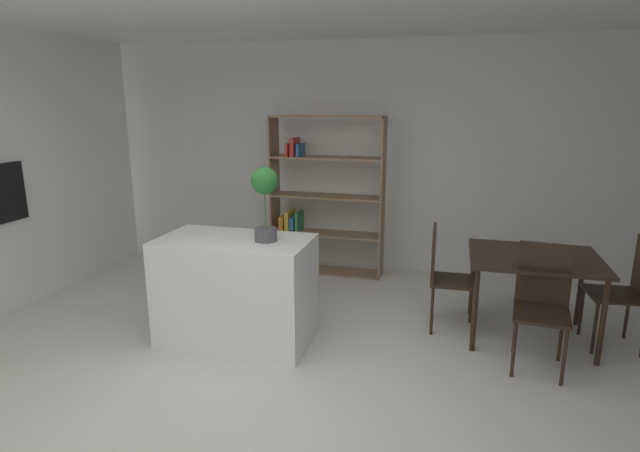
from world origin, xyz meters
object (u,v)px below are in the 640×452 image
(kitchen_island, at_px, (236,290))
(dining_chair_window_side, at_px, (630,284))
(potted_plant_on_island, at_px, (265,194))
(dining_table, at_px, (534,264))
(dining_chair_near, at_px, (542,296))
(dining_chair_island_side, at_px, (443,270))
(open_bookshelf, at_px, (321,196))

(kitchen_island, distance_m, dining_chair_window_side, 3.33)
(potted_plant_on_island, xyz_separation_m, dining_table, (2.20, 0.70, -0.63))
(kitchen_island, bearing_deg, potted_plant_on_island, 1.13)
(dining_chair_near, relative_size, dining_chair_island_side, 1.02)
(kitchen_island, relative_size, dining_chair_near, 1.33)
(kitchen_island, xyz_separation_m, dining_chair_near, (2.50, 0.23, 0.11))
(dining_chair_window_side, height_order, dining_chair_island_side, dining_chair_window_side)
(dining_chair_near, bearing_deg, dining_chair_window_side, 39.38)
(dining_chair_near, bearing_deg, potted_plant_on_island, -167.24)
(dining_table, bearing_deg, dining_chair_near, -88.44)
(kitchen_island, xyz_separation_m, dining_chair_island_side, (1.73, 0.70, 0.10))
(potted_plant_on_island, bearing_deg, dining_chair_near, 5.87)
(open_bookshelf, bearing_deg, dining_chair_window_side, -23.06)
(dining_table, bearing_deg, potted_plant_on_island, -162.42)
(dining_table, relative_size, dining_chair_island_side, 1.13)
(dining_table, bearing_deg, open_bookshelf, 150.18)
(open_bookshelf, bearing_deg, kitchen_island, -96.60)
(dining_chair_window_side, bearing_deg, dining_chair_island_side, -94.11)
(open_bookshelf, relative_size, dining_chair_window_side, 1.97)
(kitchen_island, height_order, dining_chair_near, dining_chair_near)
(kitchen_island, bearing_deg, dining_table, 15.80)
(potted_plant_on_island, bearing_deg, dining_table, 17.58)
(potted_plant_on_island, relative_size, dining_chair_island_side, 0.65)
(dining_table, height_order, dining_chair_near, dining_chair_near)
(potted_plant_on_island, xyz_separation_m, dining_chair_near, (2.21, 0.23, -0.75))
(open_bookshelf, relative_size, dining_table, 1.75)
(dining_chair_island_side, bearing_deg, dining_table, -91.26)
(potted_plant_on_island, distance_m, dining_chair_near, 2.35)
(dining_chair_island_side, bearing_deg, dining_chair_near, -122.65)
(kitchen_island, xyz_separation_m, potted_plant_on_island, (0.28, 0.01, 0.85))
(open_bookshelf, bearing_deg, potted_plant_on_island, -88.47)
(open_bookshelf, height_order, dining_chair_window_side, open_bookshelf)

